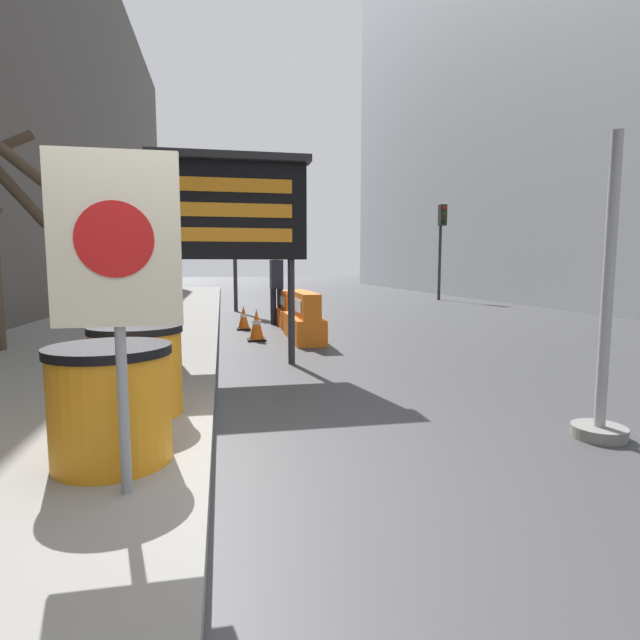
{
  "coord_description": "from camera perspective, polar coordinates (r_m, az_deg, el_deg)",
  "views": [
    {
      "loc": [
        0.1,
        -3.0,
        1.45
      ],
      "look_at": [
        1.68,
        5.06,
        0.54
      ],
      "focal_mm": 28.0,
      "sensor_mm": 36.0,
      "label": 1
    }
  ],
  "objects": [
    {
      "name": "traffic_cone_near",
      "position": [
        9.63,
        -7.27,
        -0.6
      ],
      "size": [
        0.35,
        0.35,
        0.62
      ],
      "color": "black",
      "rests_on": "ground_plane"
    },
    {
      "name": "ground_plane",
      "position": [
        3.33,
        -12.46,
        -19.6
      ],
      "size": [
        120.0,
        120.0,
        0.0
      ],
      "primitive_type": "plane",
      "color": "#3F3F42"
    },
    {
      "name": "pedestrian_worker",
      "position": [
        12.2,
        -5.0,
        4.5
      ],
      "size": [
        0.31,
        0.48,
        1.82
      ],
      "rotation": [
        0.0,
        0.0,
        4.71
      ],
      "color": "#23283D",
      "rests_on": "ground_plane"
    },
    {
      "name": "barrel_drum_middle",
      "position": [
        4.66,
        -20.18,
        -5.37
      ],
      "size": [
        0.79,
        0.79,
        0.78
      ],
      "color": "orange",
      "rests_on": "sidewalk_left"
    },
    {
      "name": "message_board",
      "position": [
        7.21,
        -10.16,
        12.28
      ],
      "size": [
        2.23,
        0.36,
        2.97
      ],
      "color": "#28282B",
      "rests_on": "ground_plane"
    },
    {
      "name": "traffic_cone_mid",
      "position": [
        11.32,
        -8.73,
        0.23
      ],
      "size": [
        0.31,
        0.31,
        0.55
      ],
      "color": "black",
      "rests_on": "ground_plane"
    },
    {
      "name": "traffic_light_far_side",
      "position": [
        21.33,
        13.72,
        9.82
      ],
      "size": [
        0.28,
        0.45,
        3.89
      ],
      "color": "#2D2D30",
      "rests_on": "ground_plane"
    },
    {
      "name": "building_left_facade",
      "position": [
        14.62,
        -32.0,
        27.21
      ],
      "size": [
        0.4,
        50.4,
        13.76
      ],
      "color": "#4C4742",
      "rests_on": "ground_plane"
    },
    {
      "name": "barrel_drum_foreground",
      "position": [
        3.61,
        -22.76,
        -8.84
      ],
      "size": [
        0.79,
        0.79,
        0.78
      ],
      "color": "orange",
      "rests_on": "sidewalk_left"
    },
    {
      "name": "warning_sign",
      "position": [
        2.95,
        -22.26,
        6.27
      ],
      "size": [
        0.69,
        0.08,
        1.92
      ],
      "color": "gray",
      "rests_on": "sidewalk_left"
    },
    {
      "name": "steel_pole_right",
      "position": [
        4.76,
        29.66,
        -3.82
      ],
      "size": [
        0.44,
        0.44,
        2.51
      ],
      "color": "gray",
      "rests_on": "ground_plane"
    },
    {
      "name": "jersey_barrier_orange_near",
      "position": [
        9.71,
        -1.91,
        0.17
      ],
      "size": [
        0.55,
        2.01,
        0.94
      ],
      "color": "orange",
      "rests_on": "ground_plane"
    },
    {
      "name": "traffic_light_near_curb",
      "position": [
        15.8,
        -9.74,
        10.32
      ],
      "size": [
        0.28,
        0.44,
        3.55
      ],
      "color": "#2D2D30",
      "rests_on": "ground_plane"
    },
    {
      "name": "jersey_barrier_orange_far",
      "position": [
        12.12,
        -3.76,
        1.12
      ],
      "size": [
        0.5,
        1.83,
        0.81
      ],
      "color": "orange",
      "rests_on": "ground_plane"
    }
  ]
}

